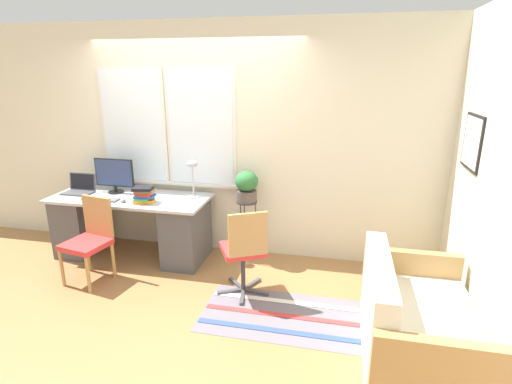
# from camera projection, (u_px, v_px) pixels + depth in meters

# --- Properties ---
(ground_plane) EXTENTS (14.00, 14.00, 0.00)m
(ground_plane) POSITION_uv_depth(u_px,v_px,m) (178.00, 275.00, 4.38)
(ground_plane) COLOR #9E7042
(wall_back_with_window) EXTENTS (9.00, 0.12, 2.70)m
(wall_back_with_window) POSITION_uv_depth(u_px,v_px,m) (197.00, 141.00, 4.74)
(wall_back_with_window) COLOR beige
(wall_back_with_window) RESTS_ON ground_plane
(wall_right_with_picture) EXTENTS (0.08, 9.00, 2.70)m
(wall_right_with_picture) POSITION_uv_depth(u_px,v_px,m) (480.00, 169.00, 3.40)
(wall_right_with_picture) COLOR beige
(wall_right_with_picture) RESTS_ON ground_plane
(desk) EXTENTS (1.85, 0.72, 0.74)m
(desk) POSITION_uv_depth(u_px,v_px,m) (132.00, 225.00, 4.75)
(desk) COLOR #B2B7BC
(desk) RESTS_ON ground_plane
(laptop) EXTENTS (0.35, 0.24, 0.22)m
(laptop) POSITION_uv_depth(u_px,v_px,m) (80.00, 189.00, 4.79)
(laptop) COLOR #4C4C51
(laptop) RESTS_ON desk
(monitor) EXTENTS (0.49, 0.18, 0.41)m
(monitor) POSITION_uv_depth(u_px,v_px,m) (114.00, 175.00, 4.76)
(monitor) COLOR black
(monitor) RESTS_ON desk
(keyboard) EXTENTS (0.42, 0.12, 0.02)m
(keyboard) POSITION_uv_depth(u_px,v_px,m) (101.00, 199.00, 4.54)
(keyboard) COLOR slate
(keyboard) RESTS_ON desk
(mouse) EXTENTS (0.04, 0.07, 0.04)m
(mouse) POSITION_uv_depth(u_px,v_px,m) (123.00, 201.00, 4.45)
(mouse) COLOR slate
(mouse) RESTS_ON desk
(desk_lamp) EXTENTS (0.15, 0.15, 0.44)m
(desk_lamp) POSITION_uv_depth(u_px,v_px,m) (193.00, 171.00, 4.55)
(desk_lamp) COLOR #ADADB2
(desk_lamp) RESTS_ON desk
(book_stack) EXTENTS (0.24, 0.21, 0.18)m
(book_stack) POSITION_uv_depth(u_px,v_px,m) (144.00, 195.00, 4.42)
(book_stack) COLOR orange
(book_stack) RESTS_ON desk
(desk_chair_wooden) EXTENTS (0.48, 0.49, 0.88)m
(desk_chair_wooden) POSITION_uv_depth(u_px,v_px,m) (90.00, 238.00, 4.18)
(desk_chair_wooden) COLOR #B2844C
(desk_chair_wooden) RESTS_ON ground_plane
(office_chair_swivel) EXTENTS (0.54, 0.55, 0.92)m
(office_chair_swivel) POSITION_uv_depth(u_px,v_px,m) (245.00, 249.00, 3.86)
(office_chair_swivel) COLOR #47474C
(office_chair_swivel) RESTS_ON ground_plane
(couch_loveseat) EXTENTS (0.82, 1.33, 0.81)m
(couch_loveseat) POSITION_uv_depth(u_px,v_px,m) (414.00, 329.00, 3.02)
(couch_loveseat) COLOR silver
(couch_loveseat) RESTS_ON ground_plane
(plant_stand) EXTENTS (0.24, 0.24, 0.72)m
(plant_stand) POSITION_uv_depth(u_px,v_px,m) (247.00, 210.00, 4.60)
(plant_stand) COLOR #333338
(plant_stand) RESTS_ON ground_plane
(potted_plant) EXTENTS (0.26, 0.26, 0.35)m
(potted_plant) POSITION_uv_depth(u_px,v_px,m) (247.00, 185.00, 4.52)
(potted_plant) COLOR #514C47
(potted_plant) RESTS_ON plant_stand
(floor_rug_striped) EXTENTS (1.57, 0.81, 0.01)m
(floor_rug_striped) POSITION_uv_depth(u_px,v_px,m) (287.00, 316.00, 3.64)
(floor_rug_striped) COLOR slate
(floor_rug_striped) RESTS_ON ground_plane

